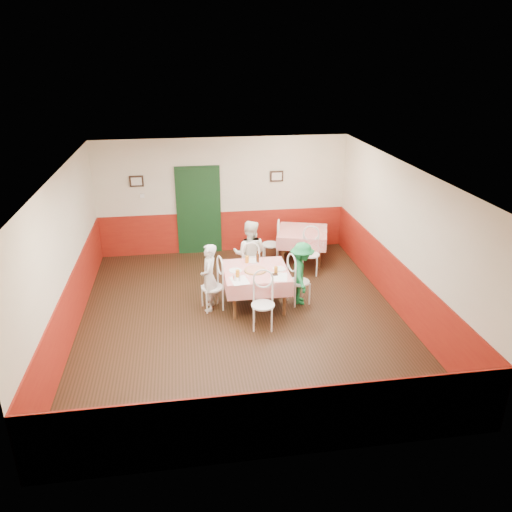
{
  "coord_description": "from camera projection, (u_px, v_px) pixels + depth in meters",
  "views": [
    {
      "loc": [
        -0.97,
        -8.14,
        4.65
      ],
      "look_at": [
        0.34,
        0.47,
        1.05
      ],
      "focal_mm": 35.0,
      "sensor_mm": 36.0,
      "label": 1
    }
  ],
  "objects": [
    {
      "name": "wainscot_right",
      "position": [
        395.0,
        284.0,
        9.57
      ],
      "size": [
        0.03,
        7.0,
        1.0
      ],
      "primitive_type": "cube",
      "color": "maroon",
      "rests_on": "ground"
    },
    {
      "name": "pizza",
      "position": [
        255.0,
        270.0,
        9.49
      ],
      "size": [
        0.41,
        0.41,
        0.03
      ],
      "primitive_type": "cylinder",
      "rotation": [
        0.0,
        0.0,
        -0.0
      ],
      "color": "#B74723",
      "rests_on": "main_table"
    },
    {
      "name": "main_table",
      "position": [
        256.0,
        288.0,
        9.68
      ],
      "size": [
        1.23,
        1.23,
        0.77
      ],
      "primitive_type": "cube",
      "rotation": [
        0.0,
        0.0,
        -0.0
      ],
      "color": "red",
      "rests_on": "ground"
    },
    {
      "name": "wainscot_left",
      "position": [
        73.0,
        306.0,
        8.74
      ],
      "size": [
        0.03,
        7.0,
        1.0
      ],
      "primitive_type": "cube",
      "color": "maroon",
      "rests_on": "ground"
    },
    {
      "name": "plate_far",
      "position": [
        253.0,
        261.0,
        9.93
      ],
      "size": [
        0.25,
        0.25,
        0.01
      ],
      "primitive_type": "cylinder",
      "rotation": [
        0.0,
        0.0,
        -0.0
      ],
      "color": "white",
      "rests_on": "main_table"
    },
    {
      "name": "front_wall",
      "position": [
        279.0,
        362.0,
        5.62
      ],
      "size": [
        6.0,
        0.1,
        2.8
      ],
      "primitive_type": "cube",
      "color": "beige",
      "rests_on": "ground"
    },
    {
      "name": "chair_far",
      "position": [
        250.0,
        267.0,
        10.43
      ],
      "size": [
        0.43,
        0.43,
        0.9
      ],
      "primitive_type": null,
      "rotation": [
        0.0,
        0.0,
        3.11
      ],
      "color": "white",
      "rests_on": "ground"
    },
    {
      "name": "wallet",
      "position": [
        275.0,
        274.0,
        9.32
      ],
      "size": [
        0.11,
        0.09,
        0.02
      ],
      "primitive_type": "cube",
      "rotation": [
        0.0,
        0.0,
        -0.0
      ],
      "color": "black",
      "rests_on": "main_table"
    },
    {
      "name": "glass_b",
      "position": [
        276.0,
        270.0,
        9.38
      ],
      "size": [
        0.07,
        0.07,
        0.13
      ],
      "primitive_type": "cylinder",
      "rotation": [
        0.0,
        0.0,
        -0.0
      ],
      "color": "#BF7219",
      "rests_on": "main_table"
    },
    {
      "name": "chair_second_b",
      "position": [
        310.0,
        255.0,
        11.07
      ],
      "size": [
        0.52,
        0.52,
        0.9
      ],
      "primitive_type": null,
      "rotation": [
        0.0,
        0.0,
        -0.29
      ],
      "color": "white",
      "rests_on": "ground"
    },
    {
      "name": "shaker_a",
      "position": [
        235.0,
        278.0,
        9.08
      ],
      "size": [
        0.04,
        0.04,
        0.09
      ],
      "primitive_type": "cylinder",
      "rotation": [
        0.0,
        0.0,
        -0.0
      ],
      "color": "silver",
      "rests_on": "main_table"
    },
    {
      "name": "glass_a",
      "position": [
        238.0,
        274.0,
        9.22
      ],
      "size": [
        0.08,
        0.08,
        0.14
      ],
      "primitive_type": "cylinder",
      "rotation": [
        0.0,
        0.0,
        -0.0
      ],
      "color": "#BF7219",
      "rests_on": "main_table"
    },
    {
      "name": "chair_left",
      "position": [
        212.0,
        287.0,
        9.54
      ],
      "size": [
        0.5,
        0.5,
        0.9
      ],
      "primitive_type": null,
      "rotation": [
        0.0,
        0.0,
        -1.35
      ],
      "color": "white",
      "rests_on": "ground"
    },
    {
      "name": "plate_left",
      "position": [
        235.0,
        271.0,
        9.5
      ],
      "size": [
        0.25,
        0.25,
        0.01
      ],
      "primitive_type": "cylinder",
      "rotation": [
        0.0,
        0.0,
        -0.0
      ],
      "color": "white",
      "rests_on": "main_table"
    },
    {
      "name": "wainscot_front",
      "position": [
        277.0,
        424.0,
        5.98
      ],
      "size": [
        6.0,
        0.03,
        1.0
      ],
      "primitive_type": "cube",
      "color": "maroon",
      "rests_on": "ground"
    },
    {
      "name": "right_wall",
      "position": [
        401.0,
        240.0,
        9.23
      ],
      "size": [
        0.1,
        7.0,
        2.8
      ],
      "primitive_type": "cube",
      "color": "beige",
      "rests_on": "ground"
    },
    {
      "name": "plate_right",
      "position": [
        279.0,
        269.0,
        9.57
      ],
      "size": [
        0.25,
        0.25,
        0.01
      ],
      "primitive_type": "cylinder",
      "rotation": [
        0.0,
        0.0,
        -0.0
      ],
      "color": "white",
      "rests_on": "main_table"
    },
    {
      "name": "chair_right",
      "position": [
        299.0,
        282.0,
        9.77
      ],
      "size": [
        0.51,
        0.51,
        0.9
      ],
      "primitive_type": null,
      "rotation": [
        0.0,
        0.0,
        1.83
      ],
      "color": "white",
      "rests_on": "ground"
    },
    {
      "name": "shaker_c",
      "position": [
        234.0,
        277.0,
        9.13
      ],
      "size": [
        0.04,
        0.04,
        0.09
      ],
      "primitive_type": "cylinder",
      "rotation": [
        0.0,
        0.0,
        -0.0
      ],
      "color": "#B23319",
      "rests_on": "main_table"
    },
    {
      "name": "beer_bottle",
      "position": [
        258.0,
        257.0,
        9.85
      ],
      "size": [
        0.06,
        0.06,
        0.22
      ],
      "primitive_type": "cylinder",
      "rotation": [
        0.0,
        0.0,
        -0.0
      ],
      "color": "#381C0A",
      "rests_on": "main_table"
    },
    {
      "name": "chair_near",
      "position": [
        263.0,
        305.0,
        8.88
      ],
      "size": [
        0.49,
        0.49,
        0.9
      ],
      "primitive_type": null,
      "rotation": [
        0.0,
        0.0,
        -0.17
      ],
      "color": "white",
      "rests_on": "ground"
    },
    {
      "name": "wainscot_back",
      "position": [
        224.0,
        231.0,
        12.34
      ],
      "size": [
        6.0,
        0.03,
        1.0
      ],
      "primitive_type": "cube",
      "color": "maroon",
      "rests_on": "ground"
    },
    {
      "name": "diner_left",
      "position": [
        209.0,
        277.0,
        9.45
      ],
      "size": [
        0.39,
        0.53,
        1.33
      ],
      "primitive_type": "imported",
      "rotation": [
        0.0,
        0.0,
        -1.73
      ],
      "color": "gray",
      "rests_on": "ground"
    },
    {
      "name": "diner_right",
      "position": [
        302.0,
        273.0,
        9.71
      ],
      "size": [
        0.6,
        0.88,
        1.26
      ],
      "primitive_type": "imported",
      "rotation": [
        0.0,
        0.0,
        1.4
      ],
      "color": "gray",
      "rests_on": "ground"
    },
    {
      "name": "picture_right",
      "position": [
        277.0,
        176.0,
        11.98
      ],
      "size": [
        0.32,
        0.03,
        0.26
      ],
      "primitive_type": "cube",
      "color": "black",
      "rests_on": "back_wall"
    },
    {
      "name": "floor",
      "position": [
        242.0,
        318.0,
        9.35
      ],
      "size": [
        7.0,
        7.0,
        0.0
      ],
      "primitive_type": "plane",
      "color": "black",
      "rests_on": "ground"
    },
    {
      "name": "diner_far",
      "position": [
        250.0,
        254.0,
        10.37
      ],
      "size": [
        0.82,
        0.71,
        1.45
      ],
      "primitive_type": "imported",
      "rotation": [
        0.0,
        0.0,
        2.88
      ],
      "color": "gray",
      "rests_on": "ground"
    },
    {
      "name": "door",
      "position": [
        199.0,
        212.0,
        12.02
      ],
      "size": [
        0.96,
        0.06,
        2.1
      ],
      "primitive_type": "cube",
      "color": "black",
      "rests_on": "ground"
    },
    {
      "name": "picture_left",
      "position": [
        137.0,
        181.0,
        11.52
      ],
      "size": [
        0.32,
        0.03,
        0.26
      ],
      "primitive_type": "cube",
      "color": "black",
      "rests_on": "back_wall"
    },
    {
      "name": "left_wall",
      "position": [
        64.0,
        259.0,
        8.4
      ],
      "size": [
        0.1,
        7.0,
        2.8
      ],
      "primitive_type": "cube",
      "color": "beige",
      "rests_on": "ground"
    },
    {
      "name": "menu_left",
      "position": [
        240.0,
        280.0,
        9.1
      ],
      "size": [
        0.35,
        0.44,
        0.0
      ],
      "primitive_type": "cube",
      "rotation": [
        0.0,
        0.0,
        0.13
      ],
      "color": "white",
      "rests_on": "main_table"
    },
    {
      "name": "thermostat",
      "position": [
        142.0,
        196.0,
        11.67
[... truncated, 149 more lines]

